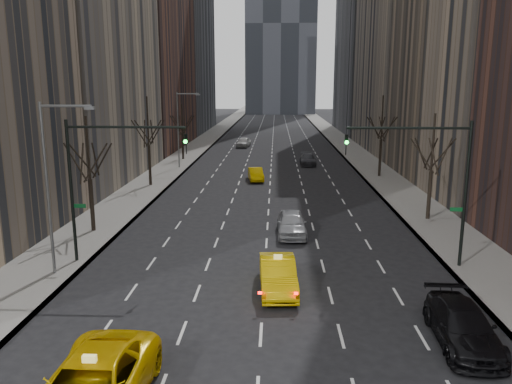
# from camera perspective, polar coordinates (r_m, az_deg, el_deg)

# --- Properties ---
(sidewalk_left) EXTENTS (4.50, 320.00, 0.15)m
(sidewalk_left) POSITION_cam_1_polar(r_m,az_deg,el_deg) (86.21, -6.31, 5.47)
(sidewalk_left) COLOR slate
(sidewalk_left) RESTS_ON ground
(sidewalk_right) EXTENTS (4.50, 320.00, 0.15)m
(sidewalk_right) POSITION_cam_1_polar(r_m,az_deg,el_deg) (86.05, 10.11, 5.35)
(sidewalk_right) COLOR slate
(sidewalk_right) RESTS_ON ground
(bld_left_far) EXTENTS (14.00, 28.00, 44.00)m
(bld_left_far) POSITION_cam_1_polar(r_m,az_deg,el_deg) (84.49, -13.72, 20.00)
(bld_left_far) COLOR brown
(bld_left_far) RESTS_ON ground
(tree_lw_b) EXTENTS (3.36, 3.50, 7.82)m
(tree_lw_b) POSITION_cam_1_polar(r_m,az_deg,el_deg) (35.55, -18.43, 1.38)
(tree_lw_b) COLOR black
(tree_lw_b) RESTS_ON ground
(tree_lw_c) EXTENTS (3.36, 3.50, 8.74)m
(tree_lw_c) POSITION_cam_1_polar(r_m,az_deg,el_deg) (50.61, -12.15, 5.13)
(tree_lw_c) COLOR black
(tree_lw_c) RESTS_ON ground
(tree_lw_d) EXTENTS (3.36, 3.50, 7.36)m
(tree_lw_d) POSITION_cam_1_polar(r_m,az_deg,el_deg) (68.15, -8.41, 6.61)
(tree_lw_d) COLOR black
(tree_lw_d) RESTS_ON ground
(tree_rw_b) EXTENTS (3.36, 3.50, 7.82)m
(tree_rw_b) POSITION_cam_1_polar(r_m,az_deg,el_deg) (38.93, 19.37, 2.21)
(tree_rw_b) COLOR black
(tree_rw_b) RESTS_ON ground
(tree_rw_c) EXTENTS (3.36, 3.50, 8.74)m
(tree_rw_c) POSITION_cam_1_polar(r_m,az_deg,el_deg) (56.18, 14.09, 5.71)
(tree_rw_c) COLOR black
(tree_rw_c) RESTS_ON ground
(traffic_mast_left) EXTENTS (6.69, 0.39, 8.00)m
(traffic_mast_left) POSITION_cam_1_polar(r_m,az_deg,el_deg) (28.71, -17.41, 2.60)
(traffic_mast_left) COLOR black
(traffic_mast_left) RESTS_ON ground
(traffic_mast_right) EXTENTS (6.69, 0.39, 8.00)m
(traffic_mast_right) POSITION_cam_1_polar(r_m,az_deg,el_deg) (28.37, 19.83, 2.32)
(traffic_mast_right) COLOR black
(traffic_mast_right) RESTS_ON ground
(streetlight_near) EXTENTS (2.83, 0.22, 9.00)m
(streetlight_near) POSITION_cam_1_polar(r_m,az_deg,el_deg) (27.52, -22.21, 2.13)
(streetlight_near) COLOR slate
(streetlight_near) RESTS_ON ground
(streetlight_far) EXTENTS (2.83, 0.22, 9.00)m
(streetlight_far) POSITION_cam_1_polar(r_m,az_deg,el_deg) (60.91, -8.59, 7.91)
(streetlight_far) COLOR slate
(streetlight_far) RESTS_ON ground
(taxi_sedan) EXTENTS (2.01, 4.99, 1.61)m
(taxi_sedan) POSITION_cam_1_polar(r_m,az_deg,el_deg) (24.97, 2.51, -9.41)
(taxi_sedan) COLOR #E5B804
(taxi_sedan) RESTS_ON ground
(silver_sedan_ahead) EXTENTS (1.99, 4.83, 1.64)m
(silver_sedan_ahead) POSITION_cam_1_polar(r_m,az_deg,el_deg) (33.85, 4.09, -3.58)
(silver_sedan_ahead) COLOR gray
(silver_sedan_ahead) RESTS_ON ground
(parked_suv_black) EXTENTS (2.35, 5.33, 1.52)m
(parked_suv_black) POSITION_cam_1_polar(r_m,az_deg,el_deg) (21.73, 22.54, -13.93)
(parked_suv_black) COLOR black
(parked_suv_black) RESTS_ON ground
(far_taxi) EXTENTS (1.98, 4.25, 1.35)m
(far_taxi) POSITION_cam_1_polar(r_m,az_deg,el_deg) (52.98, -0.03, 2.03)
(far_taxi) COLOR #EDBD05
(far_taxi) RESTS_ON ground
(far_suv_grey) EXTENTS (2.03, 4.86, 1.40)m
(far_suv_grey) POSITION_cam_1_polar(r_m,az_deg,el_deg) (63.92, 5.96, 3.74)
(far_suv_grey) COLOR #323238
(far_suv_grey) RESTS_ON ground
(far_car_white) EXTENTS (2.43, 4.81, 1.57)m
(far_car_white) POSITION_cam_1_polar(r_m,az_deg,el_deg) (82.13, -1.42, 5.71)
(far_car_white) COLOR silver
(far_car_white) RESTS_ON ground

